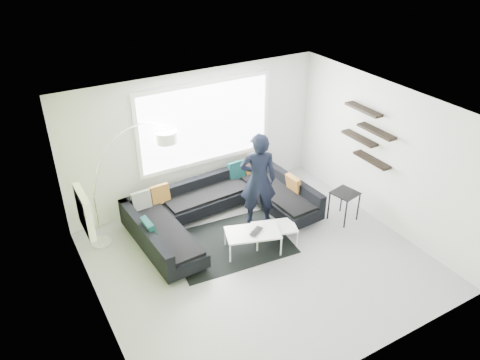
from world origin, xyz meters
name	(u,v)px	position (x,y,z in m)	size (l,w,h in m)	color
ground	(260,261)	(0.00, 0.00, 0.00)	(5.50, 5.50, 0.00)	#929297
room_shell	(257,166)	(0.04, 0.21, 1.81)	(5.54, 5.04, 2.82)	silver
sectional_sofa	(223,212)	(-0.05, 1.28, 0.33)	(3.54, 2.32, 0.74)	black
rug	(230,243)	(-0.22, 0.70, 0.01)	(2.15, 1.56, 0.01)	black
coffee_table	(264,237)	(0.28, 0.33, 0.20)	(1.25, 0.73, 0.41)	white
arc_lamp	(93,196)	(-2.31, 1.90, 1.04)	(1.96, 0.87, 2.09)	silver
side_table	(344,206)	(2.13, 0.27, 0.32)	(0.46, 0.46, 0.63)	black
person	(258,180)	(0.60, 1.07, 0.96)	(0.83, 0.71, 1.93)	black
laptop	(258,232)	(0.12, 0.25, 0.42)	(0.39, 0.34, 0.03)	black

